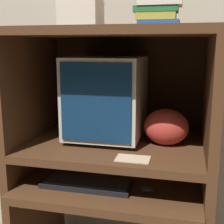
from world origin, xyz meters
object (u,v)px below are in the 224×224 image
Objects in this scene: snack_bag at (166,127)px; book_stack at (158,15)px; crt_monitor at (107,97)px; storage_box at (81,14)px; mouse at (147,189)px; keyboard at (87,183)px.

book_stack reaches higher than snack_bag.
snack_bag is 0.52m from book_stack.
snack_bag is 1.00× the size of book_stack.
crt_monitor is 2.37× the size of storage_box.
crt_monitor is 0.42m from storage_box.
crt_monitor is 7.22× the size of mouse.
keyboard is 0.46m from snack_bag.
book_stack is 0.35m from storage_box.
storage_box is at bearing 160.49° from mouse.
mouse is at bearing -91.65° from book_stack.
book_stack is at bearing 15.81° from storage_box.
book_stack is at bearing -6.84° from crt_monitor.
keyboard is at bearing -142.76° from book_stack.
storage_box reaches higher than snack_bag.
snack_bag is at bearing 10.66° from storage_box.
crt_monitor reaches higher than snack_bag.
keyboard is (-0.03, -0.24, -0.37)m from crt_monitor.
keyboard is 1.94× the size of snack_bag.
crt_monitor reaches higher than keyboard.
snack_bag is 1.20× the size of storage_box.
book_stack is at bearing 159.66° from snack_bag.
storage_box reaches higher than keyboard.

